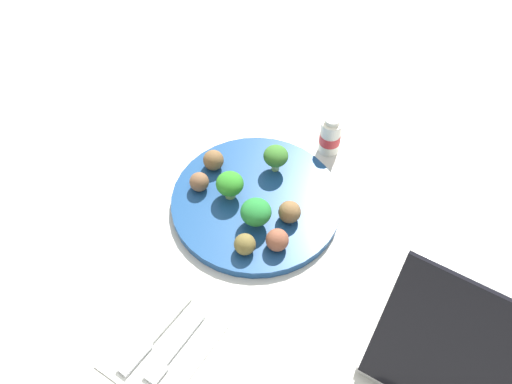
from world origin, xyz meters
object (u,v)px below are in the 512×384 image
plate (256,202)px  meatball_near_rim (290,211)px  meatball_mid_left (199,182)px  laptop (499,366)px  broccoli_floret_front_right (276,156)px  yogurt_bottle (330,136)px  meatball_back_right (245,244)px  knife (153,337)px  broccoli_floret_mid_right (256,212)px  napkin (167,341)px  meatball_back_left (213,160)px  fork (173,350)px  meatball_far_rim (277,240)px  broccoli_floret_near_rim (230,184)px

plate → meatball_near_rim: 0.07m
meatball_mid_left → laptop: bearing=88.6°
broccoli_floret_front_right → yogurt_bottle: size_ratio=0.64×
meatball_mid_left → meatball_back_right: bearing=68.0°
broccoli_floret_front_right → yogurt_bottle: bearing=157.5°
plate → meatball_mid_left: meatball_mid_left is taller
plate → knife: bearing=4.5°
broccoli_floret_mid_right → knife: bearing=-1.5°
meatball_near_rim → napkin: bearing=-5.5°
broccoli_floret_mid_right → plate: bearing=-144.1°
meatball_back_left → fork: (0.29, 0.16, -0.03)m
meatball_far_rim → meatball_mid_left: 0.17m
meatball_far_rim → knife: (0.22, -0.06, -0.03)m
broccoli_floret_front_right → laptop: 0.46m
plate → meatball_far_rim: size_ratio=7.81×
broccoli_floret_near_rim → meatball_far_rim: broccoli_floret_near_rim is taller
broccoli_floret_mid_right → meatball_back_left: (-0.05, -0.13, -0.01)m
fork → laptop: laptop is taller
broccoli_floret_near_rim → fork: (0.26, 0.10, -0.04)m
meatball_mid_left → knife: size_ratio=0.22×
meatball_back_left → laptop: size_ratio=0.11×
meatball_near_rim → meatball_mid_left: size_ratio=1.12×
meatball_near_rim → yogurt_bottle: 0.18m
plate → broccoli_floret_front_right: (-0.07, -0.01, 0.04)m
plate → broccoli_floret_front_right: size_ratio=5.59×
yogurt_bottle → meatball_far_rim: bearing=11.8°
broccoli_floret_front_right → yogurt_bottle: 0.11m
meatball_near_rim → fork: 0.28m
laptop → napkin: bearing=-60.4°
broccoli_floret_front_right → laptop: (0.12, 0.44, -0.01)m
plate → meatball_mid_left: 0.10m
meatball_near_rim → napkin: meatball_near_rim is taller
meatball_near_rim → broccoli_floret_mid_right: bearing=-42.4°
knife → laptop: size_ratio=0.43×
napkin → knife: (0.01, -0.02, 0.00)m
broccoli_floret_front_right → meatball_mid_left: broccoli_floret_front_right is taller
broccoli_floret_mid_right → meatball_far_rim: (0.02, 0.05, -0.01)m
napkin → knife: knife is taller
meatball_back_left → meatball_mid_left: (0.05, 0.01, -0.00)m
broccoli_floret_mid_right → laptop: 0.40m
meatball_far_rim → napkin: (0.21, -0.04, -0.03)m
meatball_far_rim → laptop: bearing=91.1°
broccoli_floret_mid_right → meatball_far_rim: broccoli_floret_mid_right is taller
plate → yogurt_bottle: 0.18m
yogurt_bottle → broccoli_floret_near_rim: bearing=-19.7°
broccoli_floret_near_rim → meatball_back_left: (-0.03, -0.06, -0.01)m
meatball_back_left → meatball_far_rim: (0.07, 0.18, 0.00)m
broccoli_floret_front_right → broccoli_floret_near_rim: bearing=-16.3°
meatball_near_rim → fork: meatball_near_rim is taller
meatball_mid_left → yogurt_bottle: 0.25m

